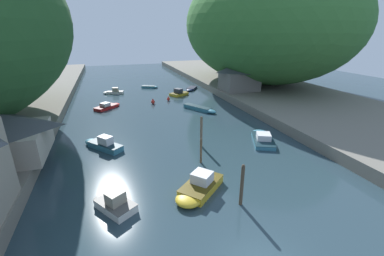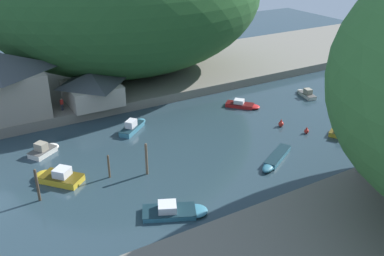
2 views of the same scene
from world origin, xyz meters
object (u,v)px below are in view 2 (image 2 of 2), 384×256
object	(u,v)px
channel_buoy_far	(281,124)
person_on_quay	(62,103)
boat_yellow_tender	(57,177)
boat_red_skiff	(45,150)
channel_buoy_near	(307,131)
boat_cabin_cruiser	(306,93)
boat_white_cruiser	(367,108)
boat_small_dinghy	(275,159)
boat_far_upstream	(134,126)
boat_near_quay	(347,134)
boathouse_shed	(92,87)
boat_open_rowboat	(175,211)
boat_far_right_bank	(243,105)

from	to	relation	value
channel_buoy_far	person_on_quay	distance (m)	28.30
boat_yellow_tender	boat_red_skiff	distance (m)	6.51
channel_buoy_near	channel_buoy_far	world-z (taller)	channel_buoy_far
boat_cabin_cruiser	boat_white_cruiser	size ratio (longest dim) A/B	1.11
boat_small_dinghy	boat_far_upstream	distance (m)	18.14
boat_white_cruiser	person_on_quay	world-z (taller)	person_on_quay
boat_near_quay	boat_white_cruiser	xyz separation A→B (m)	(-4.46, 8.97, -0.19)
boat_near_quay	channel_buoy_far	world-z (taller)	boat_near_quay
person_on_quay	channel_buoy_near	bearing A→B (deg)	-60.02
boat_small_dinghy	boat_red_skiff	size ratio (longest dim) A/B	1.55
boat_cabin_cruiser	channel_buoy_far	size ratio (longest dim) A/B	4.28
boat_yellow_tender	channel_buoy_near	bearing A→B (deg)	-50.21
boat_yellow_tender	person_on_quay	distance (m)	15.52
boathouse_shed	boat_yellow_tender	bearing A→B (deg)	-29.95
boat_white_cruiser	boat_red_skiff	bearing A→B (deg)	14.90
boathouse_shed	boat_white_cruiser	distance (m)	37.83
boat_small_dinghy	boat_open_rowboat	distance (m)	13.93
boat_cabin_cruiser	boat_far_right_bank	size ratio (longest dim) A/B	0.92
channel_buoy_near	boathouse_shed	bearing A→B (deg)	-134.80
boathouse_shed	channel_buoy_near	xyz separation A→B (m)	(20.04, 20.18, -3.15)
boat_near_quay	channel_buoy_near	bearing A→B (deg)	-72.26
boat_red_skiff	boat_far_right_bank	xyz separation A→B (m)	(0.25, 27.20, -0.13)
boat_far_upstream	channel_buoy_near	distance (m)	21.33
channel_buoy_near	boat_far_right_bank	bearing A→B (deg)	-171.03
boat_white_cruiser	boat_open_rowboat	bearing A→B (deg)	40.48
boat_far_upstream	boathouse_shed	bearing A→B (deg)	156.01
boat_white_cruiser	channel_buoy_far	distance (m)	13.99
boat_cabin_cruiser	boat_small_dinghy	bearing A→B (deg)	-129.40
boat_white_cruiser	person_on_quay	xyz separation A→B (m)	(-17.98, -37.06, 2.04)
boathouse_shed	boat_red_skiff	size ratio (longest dim) A/B	1.99
boathouse_shed	boat_far_right_bank	size ratio (longest dim) A/B	1.70
boat_far_right_bank	channel_buoy_far	distance (m)	7.63
boat_yellow_tender	boat_far_right_bank	world-z (taller)	boat_yellow_tender
boathouse_shed	boat_white_cruiser	bearing A→B (deg)	60.04
boat_yellow_tender	channel_buoy_near	size ratio (longest dim) A/B	5.91
boathouse_shed	channel_buoy_near	size ratio (longest dim) A/B	9.11
boat_small_dinghy	boat_open_rowboat	xyz separation A→B (m)	(2.71, -13.67, 0.04)
boat_small_dinghy	boat_far_right_bank	size ratio (longest dim) A/B	1.32
boat_open_rowboat	person_on_quay	size ratio (longest dim) A/B	3.63
boat_far_right_bank	boat_near_quay	bearing A→B (deg)	68.46
boat_red_skiff	boat_open_rowboat	bearing A→B (deg)	-10.46
boat_far_upstream	boat_red_skiff	world-z (taller)	boat_far_upstream
boat_red_skiff	person_on_quay	world-z (taller)	person_on_quay
boat_far_upstream	channel_buoy_far	xyz separation A→B (m)	(8.58, 16.47, -0.07)
boat_far_upstream	boat_open_rowboat	xyz separation A→B (m)	(17.91, -3.77, -0.12)
boat_far_upstream	person_on_quay	size ratio (longest dim) A/B	2.93
channel_buoy_near	channel_buoy_far	distance (m)	3.40
boat_cabin_cruiser	boat_white_cruiser	world-z (taller)	boat_cabin_cruiser
channel_buoy_far	boat_cabin_cruiser	bearing A→B (deg)	121.64
boat_far_right_bank	boat_red_skiff	bearing A→B (deg)	-42.51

